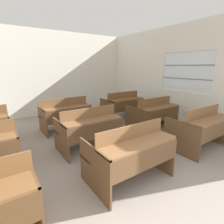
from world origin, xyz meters
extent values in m
cube|color=white|center=(0.00, 6.06, 1.42)|extent=(6.84, 0.06, 2.84)
cube|color=white|center=(3.39, 3.01, 0.48)|extent=(0.06, 6.03, 0.96)
cube|color=white|center=(3.39, 3.01, 2.45)|extent=(0.06, 6.03, 0.77)
cube|color=white|center=(3.39, 4.78, 1.52)|extent=(0.06, 2.49, 1.10)
cube|color=white|center=(3.39, 2.76, 1.52)|extent=(0.02, 1.55, 1.10)
cube|color=#4C4C51|center=(3.37, 2.76, 1.33)|extent=(0.02, 1.55, 0.02)
cube|color=#4C4C51|center=(3.37, 2.76, 1.70)|extent=(0.02, 1.55, 0.02)
cube|color=brown|center=(-1.04, 1.58, 0.34)|extent=(0.03, 0.80, 0.67)
cube|color=brown|center=(-0.29, 1.59, 0.34)|extent=(0.03, 0.80, 0.67)
cube|color=brown|center=(0.88, 1.59, 0.34)|extent=(0.03, 0.80, 0.67)
cube|color=brown|center=(0.30, 1.36, 0.66)|extent=(1.20, 0.34, 0.03)
cube|color=brown|center=(0.30, 1.20, 0.49)|extent=(1.14, 0.02, 0.30)
cube|color=brown|center=(0.30, 1.52, 0.78)|extent=(1.20, 0.02, 0.20)
cube|color=brown|center=(0.30, 1.83, 0.39)|extent=(1.20, 0.32, 0.03)
cube|color=brown|center=(0.30, 1.83, 0.14)|extent=(1.14, 0.04, 0.04)
cube|color=brown|center=(1.60, 1.58, 0.34)|extent=(0.03, 0.80, 0.67)
cube|color=brown|center=(2.77, 1.58, 0.34)|extent=(0.03, 0.80, 0.67)
cube|color=brown|center=(2.18, 1.36, 0.66)|extent=(1.20, 0.34, 0.03)
cube|color=brown|center=(2.18, 1.20, 0.49)|extent=(1.14, 0.02, 0.30)
cube|color=brown|center=(2.18, 1.52, 0.78)|extent=(1.20, 0.02, 0.20)
cube|color=brown|center=(2.18, 1.82, 0.39)|extent=(1.20, 0.32, 0.03)
cube|color=brown|center=(2.18, 1.82, 0.14)|extent=(1.14, 0.04, 0.04)
cube|color=brown|center=(-1.04, 2.90, 0.34)|extent=(0.03, 0.80, 0.67)
cube|color=brown|center=(-0.30, 2.87, 0.34)|extent=(0.03, 0.80, 0.67)
cube|color=brown|center=(0.87, 2.87, 0.34)|extent=(0.03, 0.80, 0.67)
cube|color=brown|center=(0.29, 2.64, 0.66)|extent=(1.20, 0.34, 0.03)
cube|color=brown|center=(0.29, 2.48, 0.49)|extent=(1.14, 0.02, 0.30)
cube|color=brown|center=(0.29, 2.80, 0.78)|extent=(1.20, 0.02, 0.20)
cube|color=brown|center=(0.29, 3.10, 0.39)|extent=(1.20, 0.32, 0.03)
cube|color=brown|center=(0.29, 3.10, 0.14)|extent=(1.14, 0.04, 0.04)
cube|color=#54381F|center=(1.62, 2.88, 0.34)|extent=(0.03, 0.80, 0.67)
cube|color=#54381F|center=(2.80, 2.88, 0.34)|extent=(0.03, 0.80, 0.67)
cube|color=brown|center=(2.21, 2.66, 0.66)|extent=(1.20, 0.34, 0.03)
cube|color=#54381F|center=(2.21, 2.50, 0.49)|extent=(1.14, 0.02, 0.30)
cube|color=brown|center=(2.21, 2.82, 0.78)|extent=(1.20, 0.02, 0.20)
cube|color=brown|center=(2.21, 3.12, 0.39)|extent=(1.20, 0.32, 0.03)
cube|color=#54381F|center=(2.21, 3.12, 0.14)|extent=(1.14, 0.04, 0.04)
cube|color=brown|center=(-1.04, 4.18, 0.34)|extent=(0.03, 0.80, 0.67)
cube|color=brown|center=(-0.30, 4.21, 0.34)|extent=(0.03, 0.80, 0.67)
cube|color=brown|center=(0.87, 4.21, 0.34)|extent=(0.03, 0.80, 0.67)
cube|color=brown|center=(0.28, 3.99, 0.66)|extent=(1.20, 0.34, 0.03)
cube|color=brown|center=(0.28, 3.83, 0.49)|extent=(1.14, 0.02, 0.30)
cube|color=brown|center=(0.28, 4.15, 0.78)|extent=(1.20, 0.02, 0.20)
cube|color=brown|center=(0.28, 4.45, 0.39)|extent=(1.20, 0.32, 0.03)
cube|color=brown|center=(0.28, 4.45, 0.14)|extent=(1.14, 0.04, 0.04)
cube|color=#53371E|center=(1.63, 4.21, 0.34)|extent=(0.03, 0.80, 0.67)
cube|color=#53371E|center=(2.80, 4.21, 0.34)|extent=(0.03, 0.80, 0.67)
cube|color=brown|center=(2.22, 3.98, 0.66)|extent=(1.20, 0.34, 0.03)
cube|color=#53371E|center=(2.22, 3.82, 0.49)|extent=(1.14, 0.02, 0.30)
cube|color=brown|center=(2.22, 4.14, 0.78)|extent=(1.20, 0.02, 0.20)
cube|color=brown|center=(2.22, 4.45, 0.39)|extent=(1.20, 0.32, 0.03)
cube|color=#53371E|center=(2.22, 4.45, 0.14)|extent=(1.14, 0.04, 0.04)
cylinder|color=#33477A|center=(3.04, 4.83, 0.15)|extent=(0.28, 0.28, 0.29)
camera|label=1|loc=(-1.26, -0.22, 1.67)|focal=28.00mm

